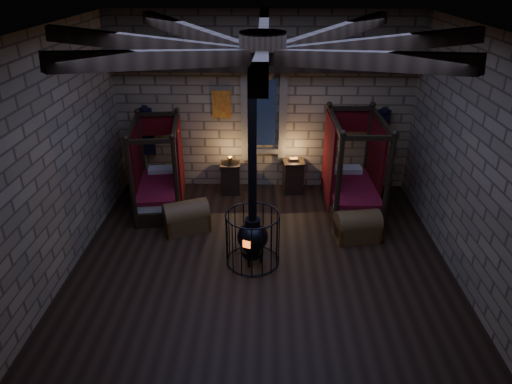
{
  "coord_description": "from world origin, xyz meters",
  "views": [
    {
      "loc": [
        0.08,
        -7.01,
        5.07
      ],
      "look_at": [
        -0.11,
        0.6,
        1.24
      ],
      "focal_mm": 32.0,
      "sensor_mm": 36.0,
      "label": 1
    }
  ],
  "objects_px": {
    "trunk_left": "(186,217)",
    "stove": "(253,234)",
    "trunk_right": "(357,227)",
    "bed_right": "(351,188)",
    "bed_left": "(160,186)"
  },
  "relations": [
    {
      "from": "stove",
      "to": "trunk_left",
      "type": "bearing_deg",
      "value": 162.73
    },
    {
      "from": "bed_right",
      "to": "trunk_left",
      "type": "relative_size",
      "value": 2.04
    },
    {
      "from": "bed_left",
      "to": "trunk_left",
      "type": "xyz_separation_m",
      "value": [
        0.76,
        -1.05,
        -0.2
      ]
    },
    {
      "from": "bed_right",
      "to": "trunk_right",
      "type": "distance_m",
      "value": 1.31
    },
    {
      "from": "stove",
      "to": "bed_right",
      "type": "bearing_deg",
      "value": 66.6
    },
    {
      "from": "bed_left",
      "to": "bed_right",
      "type": "distance_m",
      "value": 4.34
    },
    {
      "from": "bed_right",
      "to": "bed_left",
      "type": "bearing_deg",
      "value": 178.58
    },
    {
      "from": "trunk_right",
      "to": "bed_right",
      "type": "bearing_deg",
      "value": 78.0
    },
    {
      "from": "bed_right",
      "to": "trunk_left",
      "type": "xyz_separation_m",
      "value": [
        -3.59,
        -1.0,
        -0.24
      ]
    },
    {
      "from": "trunk_left",
      "to": "stove",
      "type": "xyz_separation_m",
      "value": [
        1.43,
        -1.16,
        0.32
      ]
    },
    {
      "from": "trunk_left",
      "to": "trunk_right",
      "type": "distance_m",
      "value": 3.54
    },
    {
      "from": "bed_right",
      "to": "trunk_right",
      "type": "relative_size",
      "value": 2.24
    },
    {
      "from": "stove",
      "to": "trunk_right",
      "type": "bearing_deg",
      "value": 44.17
    },
    {
      "from": "trunk_right",
      "to": "stove",
      "type": "distance_m",
      "value": 2.3
    },
    {
      "from": "trunk_left",
      "to": "trunk_right",
      "type": "bearing_deg",
      "value": -26.81
    }
  ]
}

